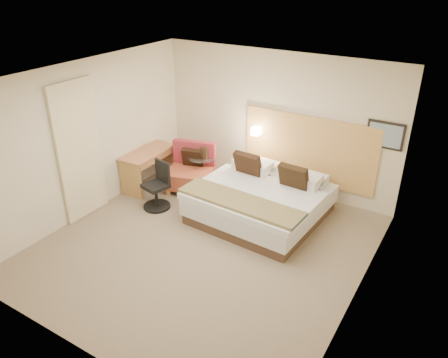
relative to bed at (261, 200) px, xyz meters
The scene contains 20 objects.
floor 1.38m from the bed, 104.96° to the right, with size 4.80×5.00×0.02m, color #7A6852.
ceiling 2.73m from the bed, 104.96° to the right, with size 4.80×5.00×0.02m, color white.
wall_back 1.62m from the bed, 105.87° to the left, with size 4.80×0.02×2.70m, color beige.
wall_front 3.95m from the bed, 95.19° to the right, with size 4.80×0.02×2.70m, color beige.
wall_left 3.21m from the bed, 154.85° to the right, with size 0.02×5.00×2.70m, color beige.
wall_right 2.64m from the bed, 32.07° to the right, with size 0.02×5.00×2.70m, color beige.
headboard_panel 1.37m from the bed, 73.24° to the left, with size 2.60×0.04×1.30m, color tan.
art_frame 2.36m from the bed, 35.32° to the left, with size 0.62×0.03×0.47m, color black.
art_canvas 2.35m from the bed, 34.86° to the left, with size 0.54×0.01×0.39m, color #778FA4.
lamp_arm 1.55m from the bed, 121.70° to the left, with size 0.02×0.02×0.12m, color silver.
lamp_shade 1.51m from the bed, 123.12° to the left, with size 0.15×0.15×0.15m, color #FDEBC5.
curtain 3.24m from the bed, 150.30° to the right, with size 0.06×0.90×2.42m, color beige.
bottle_a 1.81m from the bed, 162.86° to the left, with size 0.07×0.07×0.22m, color #7F93C4.
bottle_b 1.75m from the bed, 160.93° to the left, with size 0.07×0.07×0.22m, color #87A3D1.
menu_folder 1.61m from the bed, 164.06° to the left, with size 0.15×0.06×0.25m, color #3B2618.
bed is the anchor object (origin of this frame).
lounge_chair 1.71m from the bed, behind, with size 1.05×0.97×0.92m.
side_table 1.65m from the bed, 163.48° to the left, with size 0.63×0.63×0.62m.
desk 2.47m from the bed, behind, with size 0.60×1.23×0.75m.
desk_chair 1.90m from the bed, 158.61° to the right, with size 0.60×0.60×0.88m.
Camera 1 is at (3.30, -4.78, 4.12)m, focal length 35.00 mm.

